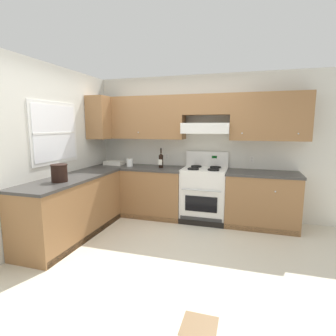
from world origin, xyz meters
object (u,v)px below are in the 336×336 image
object	(u,v)px
bucket	(59,173)
wine_bottle	(161,160)
bowl	(114,164)
stove	(204,194)
paper_towel_roll	(130,163)

from	to	relation	value
bucket	wine_bottle	bearing A→B (deg)	58.27
wine_bottle	bowl	bearing A→B (deg)	174.58
wine_bottle	bowl	distance (m)	1.00
stove	bucket	world-z (taller)	stove
stove	bucket	size ratio (longest dim) A/B	5.02
bowl	bucket	world-z (taller)	bucket
bowl	paper_towel_roll	size ratio (longest dim) A/B	2.59
bowl	paper_towel_roll	world-z (taller)	paper_towel_roll
bowl	bucket	size ratio (longest dim) A/B	1.52
stove	paper_towel_roll	size ratio (longest dim) A/B	8.56
wine_bottle	bucket	bearing A→B (deg)	-121.73
bowl	paper_towel_roll	bearing A→B (deg)	-11.94
wine_bottle	bucket	world-z (taller)	wine_bottle
paper_towel_roll	wine_bottle	bearing A→B (deg)	-1.43
stove	bowl	xyz separation A→B (m)	(-1.77, 0.05, 0.46)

